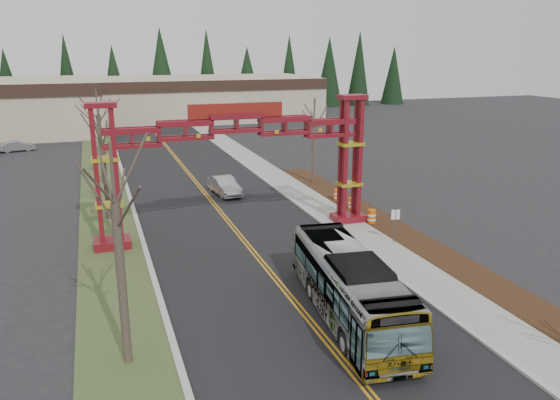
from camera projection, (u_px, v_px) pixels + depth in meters
name	position (u px, v px, depth m)	size (l,w,h in m)	color
ground	(366.00, 390.00, 19.69)	(200.00, 200.00, 0.00)	black
road	(216.00, 206.00, 42.45)	(12.00, 110.00, 0.02)	black
lane_line_left	(214.00, 206.00, 42.41)	(0.12, 100.00, 0.01)	#C58317
lane_line_right	(217.00, 206.00, 42.49)	(0.12, 100.00, 0.01)	#C58317
curb_right	(290.00, 198.00, 44.36)	(0.30, 110.00, 0.15)	#AEAFA9
sidewalk_right	(306.00, 197.00, 44.82)	(2.60, 110.00, 0.14)	gray
landscape_strip	(442.00, 257.00, 31.98)	(2.60, 50.00, 0.12)	black
grass_median	(108.00, 216.00, 39.94)	(4.00, 110.00, 0.08)	#3A4D26
curb_left	(134.00, 213.00, 40.51)	(0.30, 110.00, 0.15)	#AEAFA9
gateway_arch	(237.00, 145.00, 34.47)	(18.20, 1.60, 8.90)	#5C0C16
retail_building_east	(203.00, 98.00, 94.69)	(38.00, 20.30, 7.00)	tan
conifer_treeline	(138.00, 78.00, 101.80)	(116.10, 5.60, 13.00)	black
transit_bus	(350.00, 286.00, 24.54)	(2.60, 11.10, 3.09)	#AFB3B8
silver_sedan	(224.00, 186.00, 45.68)	(1.59, 4.56, 1.50)	#A5A8AD
parked_car_far_a	(17.00, 146.00, 64.75)	(1.34, 3.85, 1.27)	gray
bare_tree_median_near	(115.00, 205.00, 19.64)	(3.39, 3.39, 8.74)	#382D26
bare_tree_median_mid	(102.00, 144.00, 37.74)	(3.09, 3.09, 7.57)	#382D26
bare_tree_median_far	(98.00, 116.00, 47.96)	(3.42, 3.42, 8.44)	#382D26
bare_tree_right_far	(314.00, 120.00, 48.07)	(2.89, 2.89, 7.70)	#382D26
street_sign	(395.00, 220.00, 33.74)	(0.51, 0.19, 2.28)	#3F3F44
barrel_south	(372.00, 217.00, 37.97)	(0.58, 0.58, 1.07)	#D5540B
barrel_mid	(352.00, 204.00, 41.25)	(0.52, 0.52, 0.97)	#D5540B
barrel_north	(337.00, 195.00, 43.63)	(0.54, 0.54, 1.01)	#D5540B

